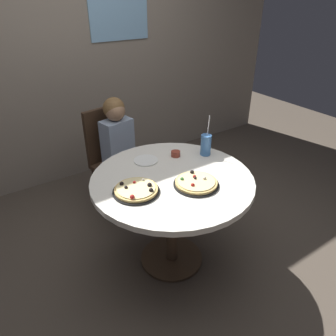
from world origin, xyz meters
TOP-DOWN VIEW (x-y plane):
  - ground_plane at (0.00, 0.00)m, footprint 8.00×8.00m
  - wall_with_window at (0.00, 1.75)m, footprint 5.20×0.14m
  - dining_table at (0.00, 0.00)m, footprint 1.11×1.11m
  - chair_wooden at (-0.02, 0.95)m, footprint 0.47×0.47m
  - diner_child at (0.01, 0.77)m, footprint 0.32×0.43m
  - pizza_veggie at (0.08, -0.17)m, footprint 0.30×0.30m
  - pizza_cheese at (-0.29, -0.02)m, footprint 0.30×0.30m
  - soda_cup at (0.41, 0.14)m, footprint 0.08×0.08m
  - sauce_bowl at (0.20, 0.24)m, footprint 0.07×0.07m
  - plate_small at (-0.03, 0.30)m, footprint 0.18×0.18m

SIDE VIEW (x-z plane):
  - ground_plane at x=0.00m, z-range 0.00..0.00m
  - diner_child at x=0.01m, z-range -0.06..1.02m
  - chair_wooden at x=-0.02m, z-range 0.06..1.01m
  - dining_table at x=0.00m, z-range 0.26..1.01m
  - plate_small at x=-0.03m, z-range 0.75..0.76m
  - pizza_veggie at x=0.08m, z-range 0.74..0.79m
  - pizza_cheese at x=-0.29m, z-range 0.74..0.79m
  - sauce_bowl at x=0.20m, z-range 0.75..0.79m
  - soda_cup at x=0.41m, z-range 0.68..0.99m
  - wall_with_window at x=0.00m, z-range 0.00..2.90m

